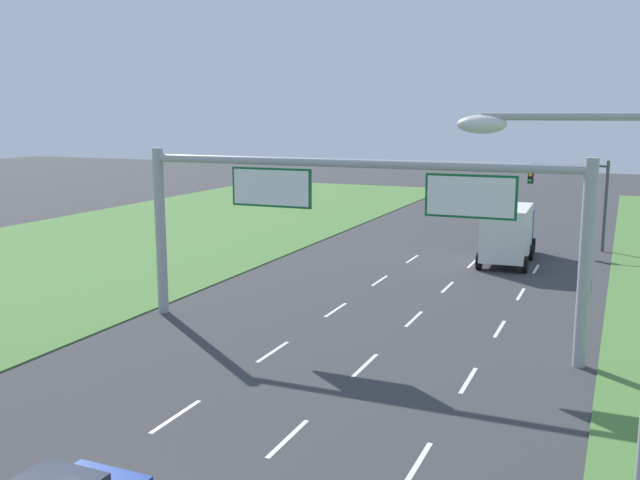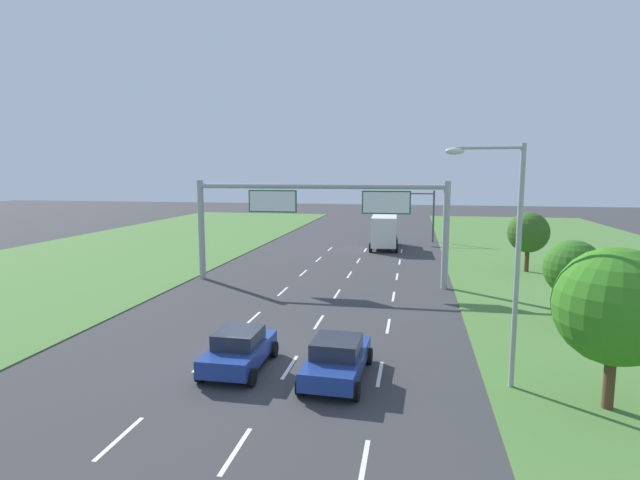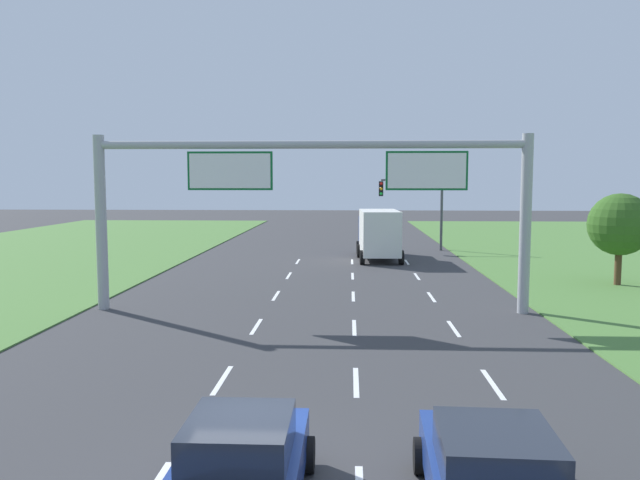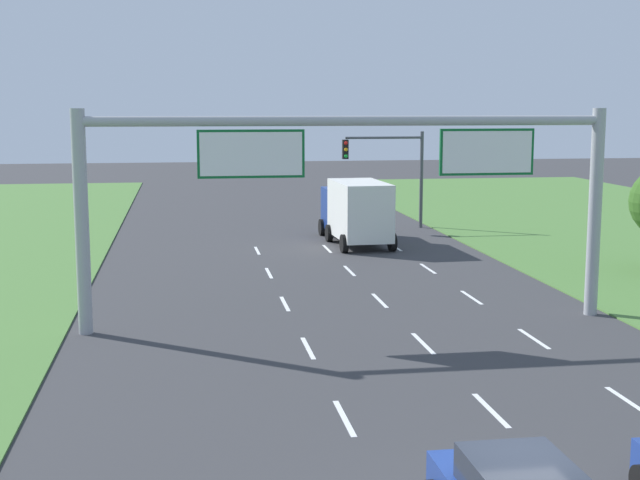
% 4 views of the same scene
% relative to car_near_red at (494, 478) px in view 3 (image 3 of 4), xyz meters
% --- Properties ---
extents(lane_dashes_inner_left, '(0.14, 50.40, 0.01)m').
position_rel_car_near_red_xyz_m(lane_dashes_inner_left, '(-5.48, 6.73, -0.77)').
color(lane_dashes_inner_left, white).
rests_on(lane_dashes_inner_left, ground_plane).
extents(lane_dashes_inner_right, '(0.14, 50.40, 0.01)m').
position_rel_car_near_red_xyz_m(lane_dashes_inner_right, '(-1.98, 6.73, -0.77)').
color(lane_dashes_inner_right, white).
rests_on(lane_dashes_inner_right, ground_plane).
extents(lane_dashes_slip, '(0.14, 50.40, 0.01)m').
position_rel_car_near_red_xyz_m(lane_dashes_slip, '(1.52, 6.73, -0.77)').
color(lane_dashes_slip, white).
rests_on(lane_dashes_slip, ground_plane).
extents(car_near_red, '(2.31, 4.49, 1.55)m').
position_rel_car_near_red_xyz_m(car_near_red, '(0.00, 0.00, 0.00)').
color(car_near_red, navy).
rests_on(car_near_red, ground_plane).
extents(car_lead_silver, '(2.17, 4.00, 1.55)m').
position_rel_car_near_red_xyz_m(car_lead_silver, '(-3.86, 0.21, 0.01)').
color(car_lead_silver, navy).
rests_on(car_lead_silver, ground_plane).
extents(box_truck, '(2.88, 7.18, 3.28)m').
position_rel_car_near_red_xyz_m(box_truck, '(-0.25, 32.21, 0.97)').
color(box_truck, navy).
rests_on(box_truck, ground_plane).
extents(sign_gantry, '(17.24, 0.44, 7.00)m').
position_rel_car_near_red_xyz_m(sign_gantry, '(-3.60, 15.49, 4.13)').
color(sign_gantry, '#9EA0A5').
rests_on(sign_gantry, ground_plane).
extents(traffic_light_mast, '(4.76, 0.49, 5.60)m').
position_rel_car_near_red_xyz_m(traffic_light_mast, '(2.74, 37.61, 3.09)').
color(traffic_light_mast, '#47494F').
rests_on(traffic_light_mast, ground_plane).
extents(roadside_tree_far, '(3.05, 3.05, 4.59)m').
position_rel_car_near_red_xyz_m(roadside_tree_far, '(11.11, 22.16, 2.27)').
color(roadside_tree_far, '#513823').
rests_on(roadside_tree_far, ground_plane).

